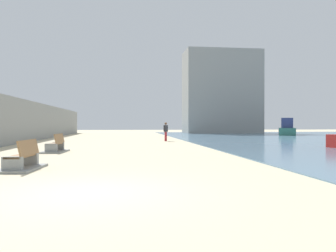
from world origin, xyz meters
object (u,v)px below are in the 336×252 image
object	(u,v)px
bench_near	(22,162)
boat_far_right	(287,129)
person_walking	(166,130)
bench_far	(55,148)

from	to	relation	value
bench_near	boat_far_right	bearing A→B (deg)	51.48
person_walking	bench_far	bearing A→B (deg)	-123.83
bench_near	person_walking	bearing A→B (deg)	68.87
person_walking	boat_far_right	bearing A→B (deg)	36.34
boat_far_right	bench_near	bearing A→B (deg)	-128.52
bench_far	bench_near	bearing A→B (deg)	-87.27
bench_near	person_walking	world-z (taller)	person_walking
person_walking	bench_near	bearing A→B (deg)	-111.13
bench_near	bench_far	xyz separation A→B (m)	(-0.33, 6.97, 0.00)
bench_near	person_walking	distance (m)	18.93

